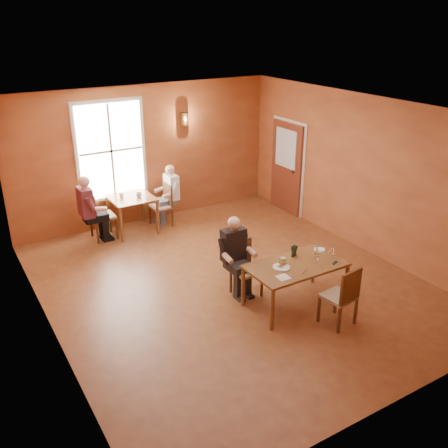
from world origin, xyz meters
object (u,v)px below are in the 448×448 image
second_table (133,214)px  chair_diner_white (161,206)px  diner_main (248,261)px  chair_diner_main (246,270)px  chair_empty (339,295)px  diner_maroon (100,207)px  chair_diner_maroon (103,215)px  diner_white (161,198)px  main_table (295,284)px

second_table → chair_diner_white: size_ratio=0.96×
diner_main → chair_diner_main: bearing=-90.0°
chair_empty → diner_maroon: size_ratio=0.70×
chair_diner_main → chair_diner_maroon: chair_diner_maroon is taller
diner_main → second_table: (-0.63, 3.48, -0.26)m
chair_empty → diner_white: bearing=90.2°
diner_main → chair_diner_maroon: 3.71m
main_table → diner_white: diner_white is taller
chair_diner_main → diner_white: diner_white is taller
chair_diner_main → diner_white: (0.05, 3.45, 0.17)m
second_table → chair_diner_main: bearing=-79.6°
chair_diner_maroon → diner_maroon: diner_maroon is taller
chair_diner_main → main_table: bearing=127.6°
diner_white → chair_diner_maroon: 1.34m
chair_diner_main → diner_white: size_ratio=0.73×
main_table → chair_diner_white: (-0.48, 4.10, 0.10)m
diner_white → diner_maroon: 1.36m
diner_main → chair_diner_white: size_ratio=1.40×
diner_main → diner_white: 3.48m
chair_diner_maroon → diner_white: bearing=90.0°
diner_maroon → diner_white: bearing=90.0°
chair_empty → chair_diner_maroon: chair_diner_maroon is taller
chair_diner_main → diner_maroon: bearing=-69.2°
chair_diner_main → diner_main: (0.00, -0.03, 0.18)m
second_table → diner_white: diner_white is taller
chair_diner_main → second_table: bearing=-79.6°
second_table → diner_white: (0.68, 0.00, 0.24)m
chair_diner_maroon → diner_main: bearing=20.2°
main_table → chair_diner_maroon: chair_diner_maroon is taller
chair_diner_white → second_table: bearing=90.0°
chair_empty → chair_diner_white: bearing=90.5°
main_table → second_table: 4.25m
chair_diner_main → diner_main: size_ratio=0.72×
chair_diner_main → chair_empty: bearing=117.3°
second_table → diner_maroon: bearing=180.0°
diner_main → diner_white: (0.05, 3.48, -0.01)m
main_table → chair_diner_main: (-0.50, 0.65, 0.10)m
main_table → diner_maroon: (-1.81, 4.10, 0.33)m
diner_main → diner_white: bearing=-90.8°
main_table → diner_maroon: bearing=113.9°
second_table → chair_diner_maroon: 0.66m
chair_diner_main → second_table: chair_diner_main is taller
chair_diner_white → chair_diner_maroon: 1.30m
chair_empty → chair_diner_main: bearing=109.5°
chair_diner_main → diner_maroon: 3.69m
main_table → second_table: (-1.13, 4.10, 0.03)m
chair_diner_main → chair_diner_white: 3.45m
diner_main → second_table: 3.54m
diner_main → chair_empty: bearing=117.8°
diner_main → diner_maroon: bearing=-69.3°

